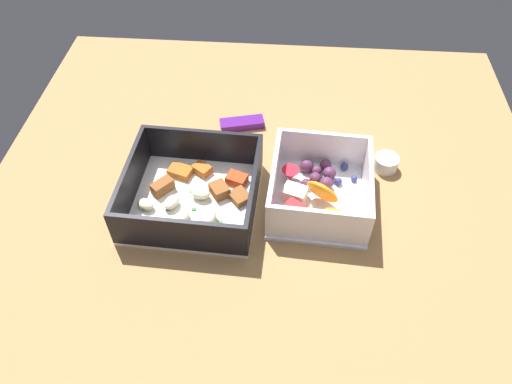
# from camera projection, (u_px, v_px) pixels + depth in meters

# --- Properties ---
(table_surface) EXTENTS (0.80, 0.80, 0.02)m
(table_surface) POSITION_uv_depth(u_px,v_px,m) (264.00, 204.00, 0.69)
(table_surface) COLOR #9E7547
(table_surface) RESTS_ON ground
(pasta_container) EXTENTS (0.18, 0.18, 0.06)m
(pasta_container) POSITION_uv_depth(u_px,v_px,m) (193.00, 193.00, 0.66)
(pasta_container) COLOR white
(pasta_container) RESTS_ON table_surface
(fruit_bowl) EXTENTS (0.14, 0.16, 0.06)m
(fruit_bowl) POSITION_uv_depth(u_px,v_px,m) (318.00, 190.00, 0.66)
(fruit_bowl) COLOR white
(fruit_bowl) RESTS_ON table_surface
(candy_bar) EXTENTS (0.07, 0.04, 0.01)m
(candy_bar) POSITION_uv_depth(u_px,v_px,m) (242.00, 124.00, 0.78)
(candy_bar) COLOR #51197A
(candy_bar) RESTS_ON table_surface
(paper_cup_liner) EXTENTS (0.04, 0.04, 0.02)m
(paper_cup_liner) POSITION_uv_depth(u_px,v_px,m) (386.00, 163.00, 0.71)
(paper_cup_liner) COLOR white
(paper_cup_liner) RESTS_ON table_surface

